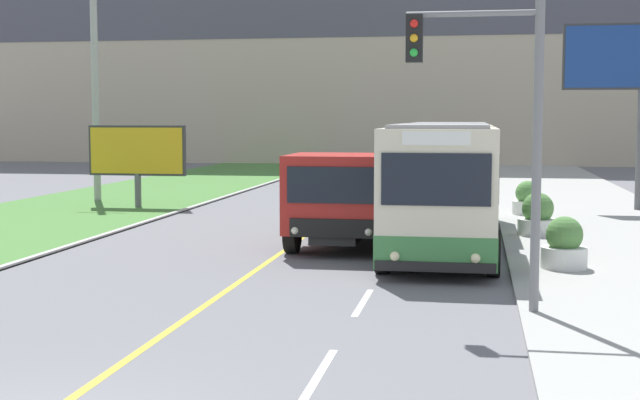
{
  "coord_description": "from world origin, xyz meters",
  "views": [
    {
      "loc": [
        4.72,
        -8.06,
        3.35
      ],
      "look_at": [
        1.1,
        12.69,
        1.4
      ],
      "focal_mm": 50.0,
      "sensor_mm": 36.0,
      "label": 1
    }
  ],
  "objects_px": {
    "billboard_small": "(137,152)",
    "planter_round_third": "(527,200)",
    "traffic_light_mast": "(497,108)",
    "planter_round_near": "(564,246)",
    "planter_round_second": "(538,217)",
    "utility_pole_far": "(95,81)",
    "dump_truck": "(344,200)",
    "city_bus": "(445,183)"
  },
  "relations": [
    {
      "from": "utility_pole_far",
      "to": "planter_round_second",
      "type": "height_order",
      "value": "utility_pole_far"
    },
    {
      "from": "planter_round_near",
      "to": "planter_round_third",
      "type": "distance_m",
      "value": 10.98
    },
    {
      "from": "dump_truck",
      "to": "billboard_small",
      "type": "bearing_deg",
      "value": 135.59
    },
    {
      "from": "city_bus",
      "to": "dump_truck",
      "type": "xyz_separation_m",
      "value": [
        -2.53,
        -1.11,
        -0.37
      ]
    },
    {
      "from": "utility_pole_far",
      "to": "planter_round_second",
      "type": "xyz_separation_m",
      "value": [
        16.7,
        -8.29,
        -4.19
      ]
    },
    {
      "from": "traffic_light_mast",
      "to": "planter_round_second",
      "type": "height_order",
      "value": "traffic_light_mast"
    },
    {
      "from": "planter_round_near",
      "to": "planter_round_third",
      "type": "relative_size",
      "value": 1.0
    },
    {
      "from": "city_bus",
      "to": "dump_truck",
      "type": "distance_m",
      "value": 2.79
    },
    {
      "from": "planter_round_second",
      "to": "planter_round_third",
      "type": "distance_m",
      "value": 5.49
    },
    {
      "from": "planter_round_second",
      "to": "planter_round_third",
      "type": "xyz_separation_m",
      "value": [
        0.03,
        5.49,
        -0.02
      ]
    },
    {
      "from": "planter_round_second",
      "to": "planter_round_near",
      "type": "bearing_deg",
      "value": -87.92
    },
    {
      "from": "planter_round_near",
      "to": "planter_round_third",
      "type": "xyz_separation_m",
      "value": [
        -0.17,
        10.98,
        0.0
      ]
    },
    {
      "from": "dump_truck",
      "to": "utility_pole_far",
      "type": "height_order",
      "value": "utility_pole_far"
    },
    {
      "from": "dump_truck",
      "to": "billboard_small",
      "type": "relative_size",
      "value": 1.71
    },
    {
      "from": "dump_truck",
      "to": "planter_round_second",
      "type": "relative_size",
      "value": 5.31
    },
    {
      "from": "planter_round_near",
      "to": "planter_round_second",
      "type": "distance_m",
      "value": 5.49
    },
    {
      "from": "traffic_light_mast",
      "to": "utility_pole_far",
      "type": "bearing_deg",
      "value": 129.8
    },
    {
      "from": "city_bus",
      "to": "utility_pole_far",
      "type": "relative_size",
      "value": 1.25
    },
    {
      "from": "planter_round_near",
      "to": "dump_truck",
      "type": "bearing_deg",
      "value": 153.09
    },
    {
      "from": "dump_truck",
      "to": "planter_round_near",
      "type": "height_order",
      "value": "dump_truck"
    },
    {
      "from": "city_bus",
      "to": "dump_truck",
      "type": "relative_size",
      "value": 1.87
    },
    {
      "from": "city_bus",
      "to": "traffic_light_mast",
      "type": "distance_m",
      "value": 8.62
    },
    {
      "from": "billboard_small",
      "to": "planter_round_near",
      "type": "bearing_deg",
      "value": -38.9
    },
    {
      "from": "dump_truck",
      "to": "traffic_light_mast",
      "type": "relative_size",
      "value": 1.16
    },
    {
      "from": "traffic_light_mast",
      "to": "planter_round_near",
      "type": "xyz_separation_m",
      "value": [
        1.6,
        4.58,
        -2.93
      ]
    },
    {
      "from": "traffic_light_mast",
      "to": "planter_round_second",
      "type": "relative_size",
      "value": 4.58
    },
    {
      "from": "traffic_light_mast",
      "to": "planter_round_second",
      "type": "distance_m",
      "value": 10.57
    },
    {
      "from": "planter_round_second",
      "to": "utility_pole_far",
      "type": "bearing_deg",
      "value": 153.59
    },
    {
      "from": "traffic_light_mast",
      "to": "planter_round_near",
      "type": "height_order",
      "value": "traffic_light_mast"
    },
    {
      "from": "planter_round_near",
      "to": "planter_round_third",
      "type": "bearing_deg",
      "value": 90.89
    },
    {
      "from": "billboard_small",
      "to": "planter_round_third",
      "type": "xyz_separation_m",
      "value": [
        14.14,
        -0.57,
        -1.49
      ]
    },
    {
      "from": "planter_round_third",
      "to": "planter_round_second",
      "type": "bearing_deg",
      "value": -90.29
    },
    {
      "from": "city_bus",
      "to": "billboard_small",
      "type": "relative_size",
      "value": 3.19
    },
    {
      "from": "city_bus",
      "to": "planter_round_second",
      "type": "height_order",
      "value": "city_bus"
    },
    {
      "from": "dump_truck",
      "to": "traffic_light_mast",
      "type": "distance_m",
      "value": 8.4
    },
    {
      "from": "planter_round_near",
      "to": "planter_round_second",
      "type": "height_order",
      "value": "planter_round_second"
    },
    {
      "from": "traffic_light_mast",
      "to": "planter_round_third",
      "type": "relative_size",
      "value": 4.81
    },
    {
      "from": "utility_pole_far",
      "to": "planter_round_third",
      "type": "bearing_deg",
      "value": -9.52
    },
    {
      "from": "city_bus",
      "to": "planter_round_third",
      "type": "distance_m",
      "value": 7.71
    },
    {
      "from": "dump_truck",
      "to": "planter_round_near",
      "type": "relative_size",
      "value": 5.6
    },
    {
      "from": "billboard_small",
      "to": "city_bus",
      "type": "bearing_deg",
      "value": -33.85
    },
    {
      "from": "city_bus",
      "to": "planter_round_near",
      "type": "relative_size",
      "value": 10.45
    }
  ]
}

